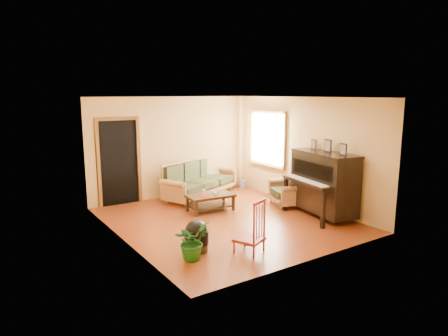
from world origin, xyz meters
TOP-DOWN VIEW (x-y plane):
  - floor at (0.00, 0.00)m, footprint 5.00×5.00m
  - doorway at (-1.45, 2.48)m, footprint 1.08×0.16m
  - window at (2.21, 1.30)m, footprint 0.12×1.36m
  - sofa at (0.53, 2.01)m, footprint 2.45×1.75m
  - coffee_table at (0.08, 0.77)m, footprint 1.11×0.66m
  - armchair at (1.85, 0.10)m, footprint 1.08×1.11m
  - piano at (1.96, -0.93)m, footprint 1.21×1.75m
  - footstool at (-1.38, -1.13)m, footprint 0.50×0.50m
  - red_chair at (-0.65, -1.67)m, footprint 0.60×0.62m
  - leaning_frame at (1.90, 2.42)m, footprint 0.44×0.20m
  - ceramic_crock at (2.04, 2.19)m, footprint 0.25×0.25m
  - potted_plant at (-1.62, -1.39)m, footprint 0.72×0.69m
  - book at (-0.22, 0.66)m, footprint 0.19×0.24m
  - candle at (-0.07, 0.81)m, footprint 0.08×0.08m
  - glass_jar at (0.17, 0.68)m, footprint 0.12×0.12m
  - remote at (0.25, 0.83)m, footprint 0.16×0.07m

SIDE VIEW (x-z plane):
  - floor at x=0.00m, z-range 0.00..0.00m
  - ceramic_crock at x=2.04m, z-range 0.00..0.24m
  - coffee_table at x=0.08m, z-range 0.00..0.39m
  - footstool at x=-1.38m, z-range 0.00..0.41m
  - leaning_frame at x=1.90m, z-range 0.00..0.57m
  - potted_plant at x=-1.62m, z-range 0.00..0.63m
  - remote at x=0.25m, z-range 0.39..0.41m
  - book at x=-0.22m, z-range 0.39..0.41m
  - glass_jar at x=0.17m, z-range 0.39..0.45m
  - armchair at x=1.85m, z-range 0.00..0.88m
  - candle at x=-0.07m, z-range 0.39..0.52m
  - red_chair at x=-0.65m, z-range 0.00..0.94m
  - sofa at x=0.53m, z-range 0.00..0.97m
  - piano at x=1.96m, z-range 0.00..1.43m
  - doorway at x=-1.45m, z-range 0.00..2.05m
  - window at x=2.21m, z-range 0.77..2.23m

